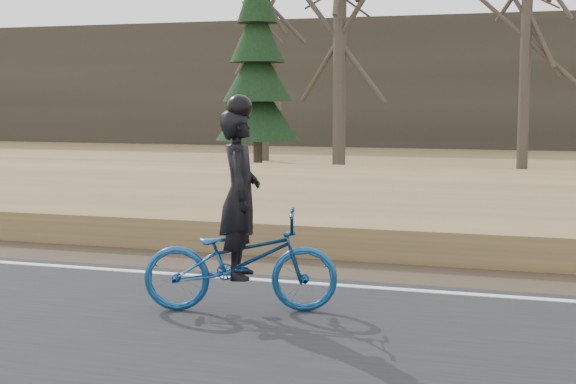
# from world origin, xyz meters

# --- Properties ---
(ground) EXTENTS (120.00, 120.00, 0.00)m
(ground) POSITION_xyz_m (0.00, 0.00, 0.00)
(ground) COLOR #96794C
(ground) RESTS_ON ground
(road) EXTENTS (120.00, 6.00, 0.06)m
(road) POSITION_xyz_m (0.00, -2.50, 0.03)
(road) COLOR black
(road) RESTS_ON ground
(edge_line) EXTENTS (120.00, 0.12, 0.01)m
(edge_line) POSITION_xyz_m (0.00, 0.20, 0.07)
(edge_line) COLOR silver
(edge_line) RESTS_ON road
(shoulder) EXTENTS (120.00, 1.60, 0.04)m
(shoulder) POSITION_xyz_m (0.00, 1.20, 0.02)
(shoulder) COLOR #473A2B
(shoulder) RESTS_ON ground
(embankment) EXTENTS (120.00, 5.00, 0.44)m
(embankment) POSITION_xyz_m (0.00, 4.20, 0.22)
(embankment) COLOR #96794C
(embankment) RESTS_ON ground
(ballast) EXTENTS (120.00, 3.00, 0.45)m
(ballast) POSITION_xyz_m (0.00, 8.00, 0.23)
(ballast) COLOR slate
(ballast) RESTS_ON ground
(railroad) EXTENTS (120.00, 2.40, 0.29)m
(railroad) POSITION_xyz_m (0.00, 8.00, 0.53)
(railroad) COLOR black
(railroad) RESTS_ON ballast
(treeline_backdrop) EXTENTS (120.00, 4.00, 6.00)m
(treeline_backdrop) POSITION_xyz_m (0.00, 30.00, 3.00)
(treeline_backdrop) COLOR #383328
(treeline_backdrop) RESTS_ON ground
(cyclist) EXTENTS (2.08, 1.19, 2.20)m
(cyclist) POSITION_xyz_m (0.83, -1.17, 0.75)
(cyclist) COLOR navy
(cyclist) RESTS_ON road
(bare_tree_left) EXTENTS (0.36, 0.36, 7.71)m
(bare_tree_left) POSITION_xyz_m (-5.73, 19.10, 3.85)
(bare_tree_left) COLOR #494035
(bare_tree_left) RESTS_ON ground
(bare_tree_near_left) EXTENTS (0.36, 0.36, 7.73)m
(bare_tree_near_left) POSITION_xyz_m (-1.47, 12.95, 3.87)
(bare_tree_near_left) COLOR #494035
(bare_tree_near_left) RESTS_ON ground
(bare_tree_center) EXTENTS (0.36, 0.36, 8.86)m
(bare_tree_center) POSITION_xyz_m (3.37, 17.77, 4.43)
(bare_tree_center) COLOR #494035
(bare_tree_center) RESTS_ON ground
(conifer) EXTENTS (2.60, 2.60, 6.43)m
(conifer) POSITION_xyz_m (-4.49, 14.80, 3.04)
(conifer) COLOR #494035
(conifer) RESTS_ON ground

